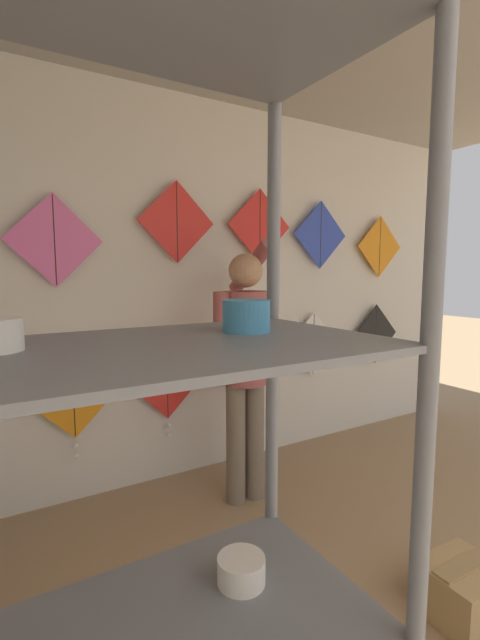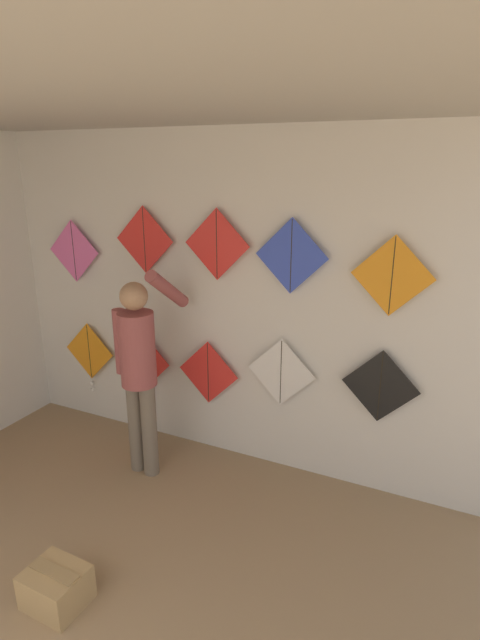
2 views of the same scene
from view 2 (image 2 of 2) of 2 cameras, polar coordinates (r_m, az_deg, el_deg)
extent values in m
cube|color=silver|center=(4.25, -2.92, 2.16)|extent=(4.92, 0.06, 2.80)
cylinder|color=#726656|center=(4.39, -11.80, -11.78)|extent=(0.13, 0.13, 0.81)
cylinder|color=#726656|center=(4.31, -10.32, -12.30)|extent=(0.13, 0.13, 0.81)
cylinder|color=#9E4C4C|center=(4.05, -11.65, -3.28)|extent=(0.29, 0.29, 0.61)
sphere|color=tan|center=(3.91, -12.05, 2.69)|extent=(0.22, 0.22, 0.22)
cylinder|color=#9E4C4C|center=(4.15, -13.51, -2.39)|extent=(0.10, 0.10, 0.54)
cylinder|color=#9E4C4C|center=(3.98, -8.26, 3.47)|extent=(0.10, 0.50, 0.39)
cube|color=tan|center=(3.55, -20.26, -26.74)|extent=(0.36, 0.31, 0.23)
cube|color=#A08052|center=(3.46, -20.49, -25.28)|extent=(0.33, 0.10, 0.01)
cube|color=orange|center=(5.15, -16.84, -3.45)|extent=(0.58, 0.01, 0.58)
cylinder|color=black|center=(5.15, -16.85, -3.45)|extent=(0.01, 0.01, 0.55)
sphere|color=white|center=(5.28, -16.58, -6.93)|extent=(0.04, 0.04, 0.04)
sphere|color=white|center=(5.30, -16.51, -7.62)|extent=(0.04, 0.04, 0.04)
cube|color=red|center=(4.76, -11.02, -4.58)|extent=(0.58, 0.01, 0.58)
cylinder|color=black|center=(4.76, -11.03, -4.58)|extent=(0.01, 0.01, 0.55)
sphere|color=white|center=(4.89, -10.85, -8.30)|extent=(0.04, 0.04, 0.04)
sphere|color=white|center=(4.92, -10.80, -9.04)|extent=(0.04, 0.04, 0.04)
cube|color=red|center=(4.40, -3.66, -6.02)|extent=(0.58, 0.01, 0.58)
cylinder|color=black|center=(4.40, -3.67, -6.03)|extent=(0.01, 0.01, 0.55)
cube|color=white|center=(4.09, 4.71, -5.98)|extent=(0.58, 0.01, 0.58)
cylinder|color=black|center=(4.09, 4.70, -5.99)|extent=(0.01, 0.01, 0.55)
cube|color=black|center=(3.90, 15.73, -7.31)|extent=(0.58, 0.01, 0.58)
cylinder|color=black|center=(3.90, 15.72, -7.33)|extent=(0.01, 0.01, 0.55)
cube|color=pink|center=(4.94, -18.46, 7.47)|extent=(0.58, 0.01, 0.58)
cylinder|color=black|center=(4.94, -18.48, 7.47)|extent=(0.01, 0.01, 0.55)
cube|color=red|center=(4.40, -10.87, 8.97)|extent=(0.58, 0.01, 0.58)
cylinder|color=black|center=(4.40, -10.88, 8.97)|extent=(0.01, 0.01, 0.55)
cube|color=red|center=(4.03, -2.66, 8.61)|extent=(0.58, 0.01, 0.58)
cylinder|color=black|center=(4.03, -2.68, 8.61)|extent=(0.01, 0.01, 0.55)
cube|color=blue|center=(3.79, 5.88, 7.27)|extent=(0.58, 0.01, 0.58)
cylinder|color=black|center=(3.79, 5.87, 7.27)|extent=(0.01, 0.01, 0.55)
cube|color=orange|center=(3.63, 17.01, 4.83)|extent=(0.58, 0.01, 0.58)
cylinder|color=black|center=(3.63, 17.00, 4.82)|extent=(0.01, 0.01, 0.55)
camera|label=1|loc=(3.94, -52.67, -4.06)|focal=24.00mm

